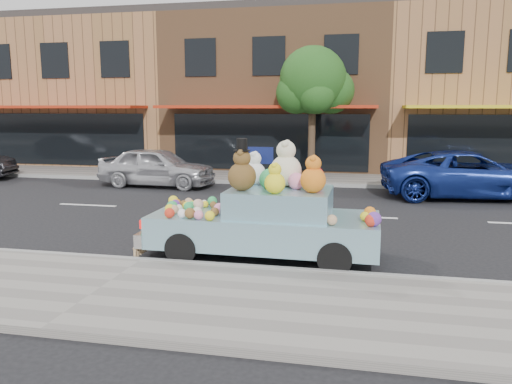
% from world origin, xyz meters
% --- Properties ---
extents(ground, '(120.00, 120.00, 0.00)m').
position_xyz_m(ground, '(0.00, 0.00, 0.00)').
color(ground, black).
rests_on(ground, ground).
extents(near_sidewalk, '(60.00, 3.00, 0.12)m').
position_xyz_m(near_sidewalk, '(0.00, -6.50, 0.06)').
color(near_sidewalk, gray).
rests_on(near_sidewalk, ground).
extents(far_sidewalk, '(60.00, 3.00, 0.12)m').
position_xyz_m(far_sidewalk, '(0.00, 6.50, 0.06)').
color(far_sidewalk, gray).
rests_on(far_sidewalk, ground).
extents(near_kerb, '(60.00, 0.12, 0.13)m').
position_xyz_m(near_kerb, '(0.00, -5.00, 0.07)').
color(near_kerb, gray).
rests_on(near_kerb, ground).
extents(far_kerb, '(60.00, 0.12, 0.13)m').
position_xyz_m(far_kerb, '(0.00, 5.00, 0.07)').
color(far_kerb, gray).
rests_on(far_kerb, ground).
extents(storefront_left, '(10.00, 9.80, 7.30)m').
position_xyz_m(storefront_left, '(-10.00, 11.97, 3.64)').
color(storefront_left, '#97643F').
rests_on(storefront_left, ground).
extents(storefront_mid, '(10.00, 9.80, 7.30)m').
position_xyz_m(storefront_mid, '(0.00, 11.97, 3.64)').
color(storefront_mid, '#8F603C').
rests_on(storefront_mid, ground).
extents(storefront_right, '(10.00, 9.80, 7.30)m').
position_xyz_m(storefront_right, '(10.00, 11.97, 3.64)').
color(storefront_right, '#97643F').
rests_on(storefront_right, ground).
extents(street_tree, '(3.00, 2.70, 5.22)m').
position_xyz_m(street_tree, '(2.03, 6.55, 3.69)').
color(street_tree, '#38281C').
rests_on(street_tree, ground).
extents(car_silver, '(4.34, 1.96, 1.45)m').
position_xyz_m(car_silver, '(-3.39, 3.81, 0.72)').
color(car_silver, silver).
rests_on(car_silver, ground).
extents(car_blue, '(5.66, 3.07, 1.51)m').
position_xyz_m(car_blue, '(7.31, 3.63, 0.75)').
color(car_blue, navy).
rests_on(car_blue, ground).
extents(art_car, '(4.51, 1.83, 2.31)m').
position_xyz_m(art_car, '(2.15, -4.05, 0.80)').
color(art_car, black).
rests_on(art_car, ground).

